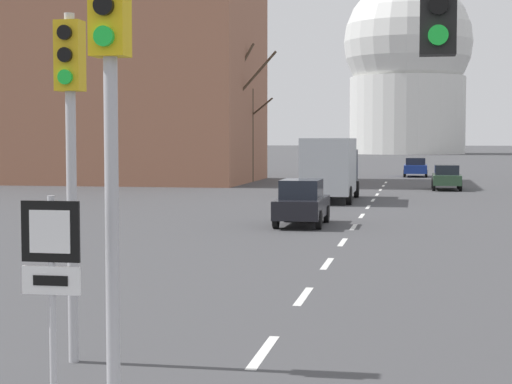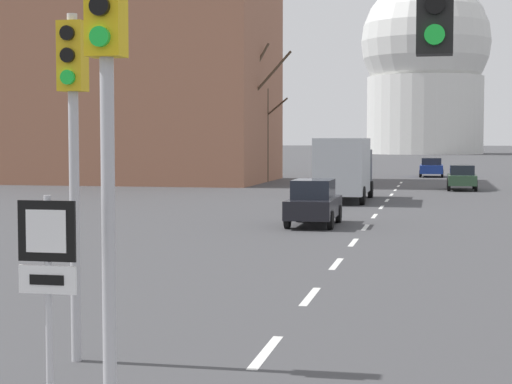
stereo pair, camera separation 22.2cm
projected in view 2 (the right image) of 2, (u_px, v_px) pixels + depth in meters
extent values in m
cube|color=silver|center=(266.00, 352.00, 12.47)|extent=(0.16, 2.00, 0.01)
cube|color=silver|center=(310.00, 296.00, 16.86)|extent=(0.16, 2.00, 0.01)
cube|color=silver|center=(336.00, 264.00, 21.26)|extent=(0.16, 2.00, 0.01)
cube|color=silver|center=(353.00, 242.00, 25.65)|extent=(0.16, 2.00, 0.01)
cube|color=silver|center=(365.00, 227.00, 30.05)|extent=(0.16, 2.00, 0.01)
cube|color=silver|center=(374.00, 216.00, 34.44)|extent=(0.16, 2.00, 0.01)
cube|color=silver|center=(381.00, 207.00, 38.84)|extent=(0.16, 2.00, 0.01)
cube|color=silver|center=(387.00, 200.00, 43.23)|extent=(0.16, 2.00, 0.01)
cube|color=silver|center=(392.00, 195.00, 47.63)|extent=(0.16, 2.00, 0.01)
cube|color=silver|center=(395.00, 190.00, 52.02)|extent=(0.16, 2.00, 0.01)
cube|color=silver|center=(398.00, 186.00, 56.42)|extent=(0.16, 2.00, 0.01)
cube|color=silver|center=(401.00, 183.00, 60.81)|extent=(0.16, 2.00, 0.01)
cylinder|color=#B2B2B7|center=(108.00, 201.00, 8.57)|extent=(0.14, 0.14, 4.98)
cube|color=yellow|center=(106.00, 8.00, 8.45)|extent=(0.36, 0.28, 0.96)
cylinder|color=black|center=(99.00, 6.00, 8.29)|extent=(0.20, 0.06, 0.20)
cylinder|color=green|center=(100.00, 37.00, 8.31)|extent=(0.20, 0.06, 0.20)
cube|color=black|center=(435.00, 7.00, 8.52)|extent=(0.36, 0.28, 0.96)
cylinder|color=black|center=(435.00, 4.00, 8.35)|extent=(0.20, 0.06, 0.20)
cylinder|color=green|center=(435.00, 35.00, 8.37)|extent=(0.20, 0.06, 0.20)
cylinder|color=#B2B2B7|center=(74.00, 189.00, 11.83)|extent=(0.14, 0.14, 4.82)
cube|color=gold|center=(73.00, 56.00, 11.71)|extent=(0.36, 0.28, 0.96)
cylinder|color=black|center=(67.00, 33.00, 11.53)|extent=(0.20, 0.06, 0.20)
cylinder|color=black|center=(67.00, 55.00, 11.55)|extent=(0.20, 0.06, 0.20)
cylinder|color=green|center=(68.00, 77.00, 11.57)|extent=(0.20, 0.06, 0.20)
cylinder|color=#B2B2B7|center=(49.00, 324.00, 8.44)|extent=(0.07, 0.07, 2.56)
cube|color=black|center=(47.00, 231.00, 8.36)|extent=(0.60, 0.03, 0.60)
cube|color=white|center=(46.00, 231.00, 8.34)|extent=(0.42, 0.01, 0.42)
cube|color=white|center=(48.00, 280.00, 8.39)|extent=(0.60, 0.03, 0.28)
cube|color=black|center=(47.00, 280.00, 8.37)|extent=(0.36, 0.01, 0.10)
cube|color=#2D4C33|center=(462.00, 180.00, 51.94)|extent=(1.66, 4.10, 0.60)
cube|color=#1E232D|center=(462.00, 170.00, 51.70)|extent=(1.41, 1.97, 0.59)
cylinder|color=black|center=(448.00, 183.00, 53.36)|extent=(0.18, 0.68, 0.68)
cylinder|color=black|center=(474.00, 184.00, 53.04)|extent=(0.18, 0.68, 0.68)
cylinder|color=black|center=(449.00, 185.00, 50.88)|extent=(0.18, 0.68, 0.68)
cylinder|color=black|center=(476.00, 186.00, 50.56)|extent=(0.18, 0.68, 0.68)
cube|color=navy|center=(431.00, 169.00, 70.15)|extent=(1.84, 4.29, 0.67)
cube|color=#1E232D|center=(432.00, 161.00, 69.90)|extent=(1.56, 2.06, 0.59)
cylinder|color=black|center=(421.00, 172.00, 71.65)|extent=(0.18, 0.61, 0.61)
cylinder|color=black|center=(442.00, 173.00, 71.29)|extent=(0.18, 0.61, 0.61)
cylinder|color=black|center=(420.00, 174.00, 69.05)|extent=(0.18, 0.61, 0.61)
cylinder|color=black|center=(442.00, 174.00, 68.69)|extent=(0.18, 0.61, 0.61)
cube|color=black|center=(314.00, 207.00, 30.66)|extent=(1.60, 3.98, 0.66)
cube|color=#1E232D|center=(313.00, 189.00, 30.42)|extent=(1.36, 1.91, 0.67)
cylinder|color=black|center=(299.00, 213.00, 32.04)|extent=(0.18, 0.65, 0.65)
cylinder|color=black|center=(339.00, 214.00, 31.73)|extent=(0.18, 0.65, 0.65)
cylinder|color=black|center=(287.00, 219.00, 29.63)|extent=(0.18, 0.65, 0.65)
cylinder|color=black|center=(331.00, 220.00, 29.32)|extent=(0.18, 0.65, 0.65)
cube|color=#333842|center=(350.00, 169.00, 45.32)|extent=(2.20, 2.00, 2.10)
cube|color=#B2B7BC|center=(343.00, 166.00, 41.79)|extent=(2.30, 5.20, 2.70)
cylinder|color=black|center=(329.00, 189.00, 45.62)|extent=(0.24, 0.88, 0.88)
cylinder|color=black|center=(371.00, 189.00, 45.16)|extent=(0.24, 0.88, 0.88)
cylinder|color=black|center=(316.00, 195.00, 40.70)|extent=(0.24, 0.88, 0.88)
cylinder|color=black|center=(363.00, 196.00, 40.25)|extent=(0.24, 0.88, 0.88)
cylinder|color=#473828|center=(266.00, 135.00, 61.76)|extent=(0.36, 0.36, 6.73)
cylinder|color=#473828|center=(277.00, 107.00, 61.17)|extent=(1.74, 0.82, 1.32)
cylinder|color=#473828|center=(256.00, 81.00, 62.23)|extent=(1.78, 1.28, 2.59)
cylinder|color=#473828|center=(267.00, 107.00, 62.92)|extent=(0.43, 2.64, 2.23)
cylinder|color=#473828|center=(248.00, 123.00, 58.29)|extent=(0.48, 0.48, 8.40)
cylinder|color=#473828|center=(227.00, 66.00, 57.88)|extent=(2.91, 1.18, 3.66)
cylinder|color=#473828|center=(270.00, 76.00, 58.05)|extent=(2.97, 0.74, 3.43)
cylinder|color=#473828|center=(259.00, 61.00, 58.61)|extent=(1.24, 1.63, 2.67)
cylinder|color=silver|center=(425.00, 116.00, 177.90)|extent=(23.92, 23.92, 15.95)
sphere|color=silver|center=(426.00, 42.00, 176.95)|extent=(26.58, 26.58, 26.58)
cube|color=#9E664C|center=(145.00, 56.00, 62.33)|extent=(18.00, 14.00, 18.27)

